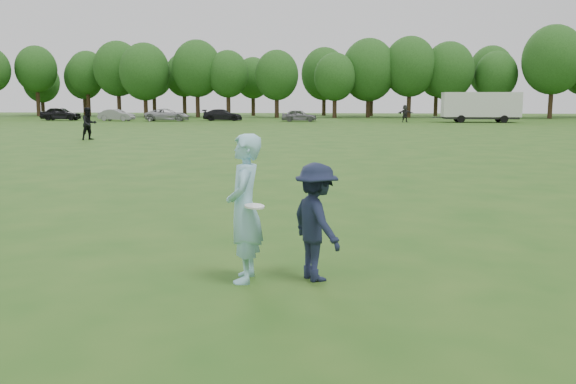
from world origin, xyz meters
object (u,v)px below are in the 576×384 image
car_c (168,115)px  cargo_trailer (481,106)px  defender (316,222)px  player_far_a (89,124)px  car_d (223,115)px  player_far_d (405,114)px  car_a (61,114)px  car_b (117,115)px  car_e (299,116)px  thrower (244,208)px

car_c → cargo_trailer: (34.39, -0.23, 1.08)m
defender → player_far_a: player_far_a is taller
player_far_a → car_d: size_ratio=0.44×
player_far_d → car_d: 20.71m
defender → player_far_d: size_ratio=0.88×
car_c → car_d: car_c is taller
defender → car_a: bearing=-3.4°
defender → car_b: defender is taller
player_far_d → car_b: bearing=160.8°
player_far_d → car_d: size_ratio=0.41×
car_d → car_e: 9.25m
car_c → car_e: car_c is taller
car_a → car_d: size_ratio=1.00×
thrower → car_c: 62.40m
thrower → player_far_d: 59.21m
car_b → car_d: (11.83, 2.16, -0.01)m
defender → car_e: size_ratio=0.43×
defender → car_b: bearing=-8.5°
car_b → car_c: (5.93, 0.08, 0.03)m
defender → cargo_trailer: (14.19, 58.98, 0.95)m
car_e → car_b: bearing=89.7°
car_b → player_far_d: bearing=-85.0°
thrower → car_c: bearing=-165.1°
car_c → car_a: bearing=76.9°
thrower → car_d: bearing=-170.8°
car_a → player_far_a: bearing=-156.7°
player_far_a → car_e: 33.06m
thrower → car_e: bearing=-178.9°
player_far_d → car_a: (-39.63, 1.79, -0.16)m
player_far_d → car_c: size_ratio=0.37×
player_far_d → car_d: (-20.53, 2.67, -0.28)m
thrower → car_d: 62.87m
defender → car_c: bearing=-13.5°
car_c → car_e: bearing=-97.6°
car_a → defender: bearing=-156.4°
thrower → car_b: bearing=-160.1°
defender → car_b: (-26.14, 59.12, -0.16)m
thrower → player_far_d: bearing=169.9°
car_c → car_d: size_ratio=1.10×
thrower → player_far_a: (-14.62, 28.05, -0.03)m
car_b → car_c: car_c is taller
player_far_a → thrower: bearing=-110.0°
car_a → cargo_trailer: size_ratio=0.50×
defender → thrower: bearing=66.8°
defender → car_b: 64.64m
player_far_a → car_c: bearing=50.8°
thrower → car_a: thrower is taller
thrower → car_c: size_ratio=0.41×
car_e → player_far_a: bearing=161.0°
cargo_trailer → car_b: bearing=179.8°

